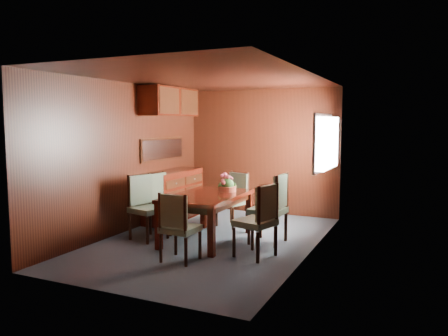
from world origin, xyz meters
The scene contains 11 objects.
ground centered at (0.00, 0.00, 0.00)m, with size 4.50×4.50×0.00m, color #3F4C56.
room_shell centered at (-0.10, 0.33, 1.63)m, with size 3.06×4.52×2.41m.
sideboard centered at (-1.25, 1.00, 0.45)m, with size 0.48×1.40×0.90m, color #360D06.
dining_table centered at (-0.05, -0.03, 0.60)m, with size 0.95×1.51×0.70m.
chair_left_near centered at (-0.96, -0.30, 0.55)m, with size 0.55×0.56×0.99m.
chair_left_far centered at (-0.95, 0.18, 0.54)m, with size 0.45×0.47×0.96m.
chair_right_near centered at (0.95, -0.47, 0.55)m, with size 0.56×0.57×0.98m.
chair_right_far centered at (0.89, 0.24, 0.57)m, with size 0.50×0.52×1.04m.
chair_head centered at (0.07, -1.09, 0.50)m, with size 0.44×0.42×0.90m.
chair_foot centered at (-0.05, 1.03, 0.51)m, with size 0.55×0.54×0.92m.
flower_centerpiece centered at (0.12, 0.33, 0.84)m, with size 0.29×0.29×0.29m.
Camera 1 is at (2.84, -5.74, 1.77)m, focal length 35.00 mm.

